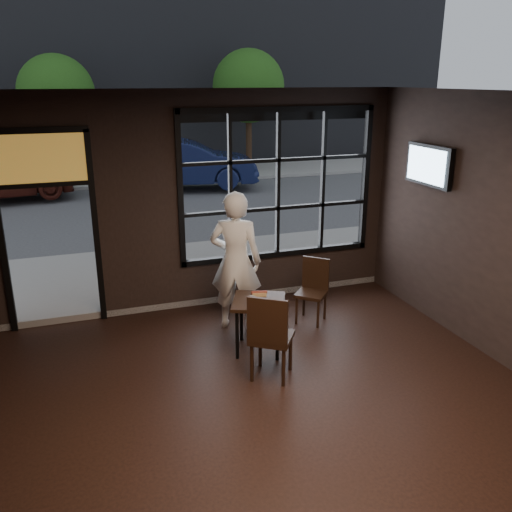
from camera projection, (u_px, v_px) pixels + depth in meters
name	position (u px, v px, depth m)	size (l,w,h in m)	color
floor	(291.00, 441.00, 5.23)	(6.00, 7.00, 0.02)	black
ceiling	(300.00, 94.00, 4.22)	(6.00, 7.00, 0.02)	black
window_frame	(278.00, 184.00, 8.18)	(3.06, 0.12, 2.28)	black
stained_transom	(40.00, 158.00, 6.98)	(1.20, 0.06, 0.70)	orange
street_asphalt	(105.00, 149.00, 26.78)	(60.00, 41.00, 0.04)	#545456
cafe_table	(259.00, 325.00, 6.87)	(0.64, 0.64, 0.69)	black
chair_near	(272.00, 335.00, 6.21)	(0.46, 0.46, 1.06)	black
chair_window	(311.00, 292.00, 7.65)	(0.39, 0.39, 0.91)	black
man	(236.00, 261.00, 7.34)	(0.70, 0.46, 1.93)	white
hotdog	(259.00, 294.00, 6.89)	(0.20, 0.08, 0.06)	tan
cup	(252.00, 301.00, 6.63)	(0.12, 0.12, 0.10)	silver
tv	(429.00, 165.00, 7.45)	(0.11, 0.96, 0.56)	black
navy_car	(185.00, 163.00, 16.64)	(1.55, 4.43, 1.46)	#121A40
tree_left	(56.00, 93.00, 17.18)	(2.39, 2.39, 4.08)	#332114
tree_right	(249.00, 87.00, 19.08)	(2.53, 2.53, 4.32)	#332114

